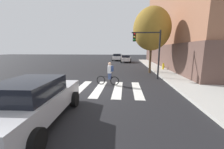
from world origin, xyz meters
TOP-DOWN VIEW (x-y plane):
  - ground_plane at (0.00, 0.00)m, footprint 120.00×120.00m
  - crosswalk_stripes at (-0.13, 0.00)m, footprint 6.82×3.89m
  - sedan_near at (-0.98, -4.47)m, footprint 2.33×4.68m
  - sedan_mid at (2.37, 19.36)m, footprint 2.17×4.36m
  - sedan_far at (0.35, 23.44)m, footprint 2.34×4.71m
  - cyclist at (1.06, 1.01)m, footprint 1.70×0.39m
  - traffic_light_near at (4.28, 3.50)m, footprint 2.47×0.28m
  - fire_hydrant at (6.93, 8.68)m, footprint 0.33×0.22m
  - street_tree_near at (4.96, 6.80)m, footprint 3.94×3.94m
  - corner_building at (16.29, 13.83)m, footprint 17.61×25.35m

SIDE VIEW (x-z plane):
  - ground_plane at x=0.00m, z-range 0.00..0.00m
  - crosswalk_stripes at x=-0.13m, z-range 0.00..0.01m
  - fire_hydrant at x=6.93m, z-range 0.14..0.92m
  - sedan_mid at x=2.37m, z-range 0.02..1.50m
  - sedan_near at x=-0.98m, z-range 0.03..1.62m
  - sedan_far at x=0.35m, z-range 0.03..1.63m
  - cyclist at x=1.06m, z-range 0.00..1.69m
  - traffic_light_near at x=4.28m, z-range 0.76..4.96m
  - street_tree_near at x=4.96m, z-range 1.23..8.24m
  - corner_building at x=16.29m, z-range -0.05..13.87m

